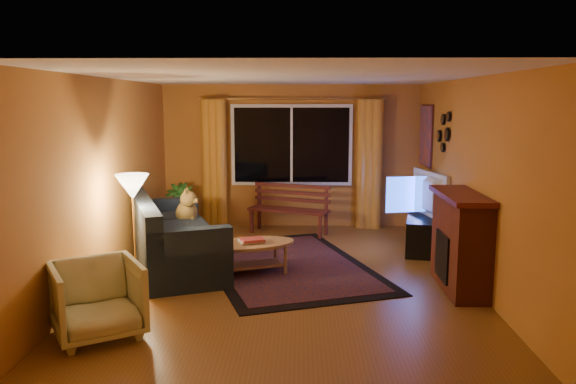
{
  "coord_description": "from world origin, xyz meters",
  "views": [
    {
      "loc": [
        0.17,
        -6.86,
        2.21
      ],
      "look_at": [
        0.0,
        0.3,
        1.05
      ],
      "focal_mm": 35.0,
      "sensor_mm": 36.0,
      "label": 1
    }
  ],
  "objects_px": {
    "bench": "(288,222)",
    "floor_lamp": "(134,230)",
    "armchair": "(97,296)",
    "coffee_table": "(251,258)",
    "tv_console": "(421,233)",
    "sofa": "(175,233)"
  },
  "relations": [
    {
      "from": "bench",
      "to": "floor_lamp",
      "type": "distance_m",
      "value": 3.23
    },
    {
      "from": "armchair",
      "to": "floor_lamp",
      "type": "xyz_separation_m",
      "value": [
        -0.1,
        1.57,
        0.27
      ]
    },
    {
      "from": "bench",
      "to": "coffee_table",
      "type": "distance_m",
      "value": 2.27
    },
    {
      "from": "tv_console",
      "to": "coffee_table",
      "type": "bearing_deg",
      "value": -140.02
    },
    {
      "from": "sofa",
      "to": "armchair",
      "type": "distance_m",
      "value": 2.29
    },
    {
      "from": "sofa",
      "to": "floor_lamp",
      "type": "bearing_deg",
      "value": -137.0
    },
    {
      "from": "bench",
      "to": "armchair",
      "type": "xyz_separation_m",
      "value": [
        -1.71,
        -4.21,
        0.2
      ]
    },
    {
      "from": "coffee_table",
      "to": "tv_console",
      "type": "bearing_deg",
      "value": 27.43
    },
    {
      "from": "sofa",
      "to": "floor_lamp",
      "type": "distance_m",
      "value": 0.81
    },
    {
      "from": "sofa",
      "to": "coffee_table",
      "type": "bearing_deg",
      "value": -36.98
    },
    {
      "from": "tv_console",
      "to": "bench",
      "type": "bearing_deg",
      "value": 167.12
    },
    {
      "from": "armchair",
      "to": "floor_lamp",
      "type": "height_order",
      "value": "floor_lamp"
    },
    {
      "from": "sofa",
      "to": "floor_lamp",
      "type": "xyz_separation_m",
      "value": [
        -0.34,
        -0.7,
        0.2
      ]
    },
    {
      "from": "armchair",
      "to": "tv_console",
      "type": "bearing_deg",
      "value": 9.57
    },
    {
      "from": "tv_console",
      "to": "floor_lamp",
      "type": "bearing_deg",
      "value": -143.74
    },
    {
      "from": "sofa",
      "to": "floor_lamp",
      "type": "height_order",
      "value": "floor_lamp"
    },
    {
      "from": "bench",
      "to": "tv_console",
      "type": "bearing_deg",
      "value": -5.28
    },
    {
      "from": "coffee_table",
      "to": "tv_console",
      "type": "xyz_separation_m",
      "value": [
        2.45,
        1.27,
        0.05
      ]
    },
    {
      "from": "tv_console",
      "to": "armchair",
      "type": "bearing_deg",
      "value": -126.35
    },
    {
      "from": "sofa",
      "to": "coffee_table",
      "type": "xyz_separation_m",
      "value": [
        1.04,
        -0.29,
        -0.26
      ]
    },
    {
      "from": "floor_lamp",
      "to": "tv_console",
      "type": "distance_m",
      "value": 4.2
    },
    {
      "from": "floor_lamp",
      "to": "coffee_table",
      "type": "xyz_separation_m",
      "value": [
        1.38,
        0.41,
        -0.46
      ]
    }
  ]
}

